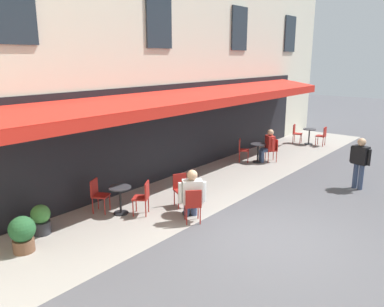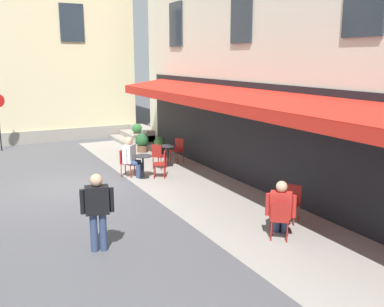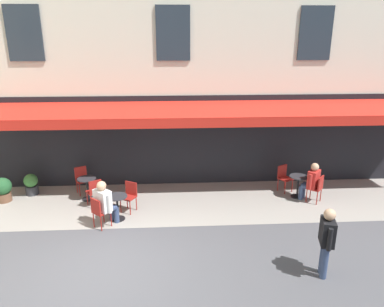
# 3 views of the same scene
# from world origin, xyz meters

# --- Properties ---
(ground_plane) EXTENTS (70.00, 70.00, 0.00)m
(ground_plane) POSITION_xyz_m (0.00, 0.00, 0.00)
(ground_plane) COLOR #4C4C51
(sidewalk_cafe_terrace) EXTENTS (20.50, 3.20, 0.01)m
(sidewalk_cafe_terrace) POSITION_xyz_m (-3.25, -3.40, 0.00)
(sidewalk_cafe_terrace) COLOR gray
(sidewalk_cafe_terrace) RESTS_ON ground_plane
(cafe_table_near_entrance) EXTENTS (0.60, 0.60, 0.75)m
(cafe_table_near_entrance) POSITION_xyz_m (0.04, -2.33, 0.49)
(cafe_table_near_entrance) COLOR black
(cafe_table_near_entrance) RESTS_ON ground_plane
(cafe_chair_red_kerbside) EXTENTS (0.57, 0.57, 0.91)m
(cafe_chair_red_kerbside) POSITION_xyz_m (0.47, -1.87, 0.55)
(cafe_chair_red_kerbside) COLOR maroon
(cafe_chair_red_kerbside) RESTS_ON ground_plane
(cafe_chair_red_corner_right) EXTENTS (0.54, 0.54, 0.91)m
(cafe_chair_red_corner_right) POSITION_xyz_m (-0.25, -2.89, 0.55)
(cafe_chair_red_corner_right) COLOR maroon
(cafe_chair_red_corner_right) RESTS_ON ground_plane
(cafe_table_mid_terrace) EXTENTS (0.60, 0.60, 0.75)m
(cafe_table_mid_terrace) POSITION_xyz_m (-10.12, -3.25, 0.49)
(cafe_table_mid_terrace) COLOR black
(cafe_table_mid_terrace) RESTS_ON ground_plane
(cafe_chair_red_under_awning) EXTENTS (0.43, 0.43, 0.91)m
(cafe_chair_red_under_awning) POSITION_xyz_m (-10.17, -2.62, 0.55)
(cafe_chair_red_under_awning) COLOR maroon
(cafe_chair_red_under_awning) RESTS_ON ground_plane
(cafe_chair_red_facing_street) EXTENTS (0.48, 0.48, 0.91)m
(cafe_chair_red_facing_street) POSITION_xyz_m (-9.98, -3.87, 0.55)
(cafe_chair_red_facing_street) COLOR maroon
(cafe_chair_red_facing_street) RESTS_ON ground_plane
(cafe_table_streetside) EXTENTS (0.60, 0.60, 0.75)m
(cafe_table_streetside) POSITION_xyz_m (1.21, -3.76, 0.49)
(cafe_table_streetside) COLOR black
(cafe_table_streetside) RESTS_ON ground_plane
(cafe_chair_red_by_window) EXTENTS (0.55, 0.55, 0.91)m
(cafe_chair_red_by_window) POSITION_xyz_m (0.86, -3.23, 0.55)
(cafe_chair_red_by_window) COLOR maroon
(cafe_chair_red_by_window) RESTS_ON ground_plane
(cafe_chair_red_back_row) EXTENTS (0.54, 0.54, 0.91)m
(cafe_chair_red_back_row) POSITION_xyz_m (1.51, -4.32, 0.55)
(cafe_chair_red_back_row) COLOR maroon
(cafe_chair_red_back_row) RESTS_ON ground_plane
(cafe_table_far_end) EXTENTS (0.60, 0.60, 0.75)m
(cafe_table_far_end) POSITION_xyz_m (-5.70, -3.53, 0.49)
(cafe_table_far_end) COLOR black
(cafe_table_far_end) RESTS_ON ground_plane
(cafe_chair_red_corner_left) EXTENTS (0.56, 0.56, 0.91)m
(cafe_chair_red_corner_left) POSITION_xyz_m (-6.18, -3.12, 0.55)
(cafe_chair_red_corner_left) COLOR maroon
(cafe_chair_red_corner_left) RESTS_ON ground_plane
(cafe_chair_red_near_door) EXTENTS (0.54, 0.54, 0.91)m
(cafe_chair_red_near_door) POSITION_xyz_m (-5.39, -4.09, 0.55)
(cafe_chair_red_near_door) COLOR maroon
(cafe_chair_red_near_door) RESTS_ON ground_plane
(seated_patron_in_red) EXTENTS (0.64, 0.63, 1.31)m
(seated_patron_in_red) POSITION_xyz_m (-6.01, -3.26, 0.70)
(seated_patron_in_red) COLOR navy
(seated_patron_in_red) RESTS_ON ground_plane
(seated_companion_in_white) EXTENTS (0.67, 0.68, 1.36)m
(seated_companion_in_white) POSITION_xyz_m (0.33, -2.03, 0.72)
(seated_companion_in_white) COLOR navy
(seated_companion_in_white) RESTS_ON ground_plane
(walking_pedestrian_in_black) EXTENTS (0.38, 0.66, 1.65)m
(walking_pedestrian_in_black) POSITION_xyz_m (-4.89, 0.54, 0.96)
(walking_pedestrian_in_black) COLOR navy
(walking_pedestrian_in_black) RESTS_ON ground_plane
(potted_plant_mid_terrace) EXTENTS (0.56, 0.56, 0.80)m
(potted_plant_mid_terrace) POSITION_xyz_m (3.90, -3.78, 0.43)
(potted_plant_mid_terrace) COLOR brown
(potted_plant_mid_terrace) RESTS_ON ground_plane
(potted_plant_entrance_right) EXTENTS (0.45, 0.45, 0.73)m
(potted_plant_entrance_right) POSITION_xyz_m (3.20, -4.28, 0.37)
(potted_plant_entrance_right) COLOR #2D2D33
(potted_plant_entrance_right) RESTS_ON ground_plane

